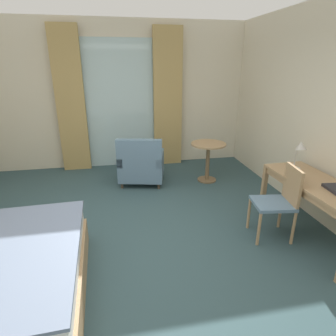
% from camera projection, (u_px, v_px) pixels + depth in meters
% --- Properties ---
extents(ground, '(5.91, 6.66, 0.10)m').
position_uv_depth(ground, '(129.00, 250.00, 3.40)').
color(ground, '#334C51').
extents(wall_back, '(5.51, 0.12, 2.87)m').
position_uv_depth(wall_back, '(116.00, 96.00, 5.71)').
color(wall_back, beige).
rests_on(wall_back, ground).
extents(balcony_glass_door, '(1.46, 0.02, 2.52)m').
position_uv_depth(balcony_glass_door, '(121.00, 105.00, 5.71)').
color(balcony_glass_door, silver).
rests_on(balcony_glass_door, ground).
extents(curtain_panel_left, '(0.54, 0.10, 2.74)m').
position_uv_depth(curtain_panel_left, '(71.00, 102.00, 5.41)').
color(curtain_panel_left, tan).
rests_on(curtain_panel_left, ground).
extents(curtain_panel_right, '(0.58, 0.10, 2.74)m').
position_uv_depth(curtain_panel_right, '(168.00, 100.00, 5.75)').
color(curtain_panel_right, tan).
rests_on(curtain_panel_right, ground).
extents(writing_desk, '(0.63, 1.58, 0.73)m').
position_uv_depth(writing_desk, '(320.00, 191.00, 3.34)').
color(writing_desk, tan).
rests_on(writing_desk, ground).
extents(desk_chair, '(0.51, 0.48, 0.93)m').
position_uv_depth(desk_chair, '(280.00, 199.00, 3.43)').
color(desk_chair, slate).
rests_on(desk_chair, ground).
extents(desk_lamp, '(0.17, 0.26, 0.42)m').
position_uv_depth(desk_lamp, '(300.00, 150.00, 3.62)').
color(desk_lamp, '#B7B2A8').
rests_on(desk_lamp, writing_desk).
extents(armchair_by_window, '(0.90, 0.85, 0.88)m').
position_uv_depth(armchair_by_window, '(141.00, 165.00, 5.06)').
color(armchair_by_window, slate).
rests_on(armchair_by_window, ground).
extents(round_cafe_table, '(0.63, 0.63, 0.72)m').
position_uv_depth(round_cafe_table, '(208.00, 153.00, 5.12)').
color(round_cafe_table, tan).
rests_on(round_cafe_table, ground).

